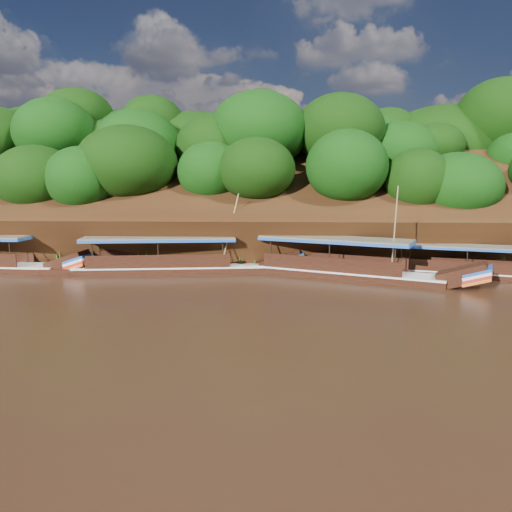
# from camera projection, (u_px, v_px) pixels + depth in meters

# --- Properties ---
(ground) EXTENTS (160.00, 160.00, 0.00)m
(ground) POSITION_uv_depth(u_px,v_px,m) (332.00, 302.00, 27.45)
(ground) COLOR black
(ground) RESTS_ON ground
(riverbank) EXTENTS (120.00, 30.06, 19.40)m
(riverbank) POSITION_uv_depth(u_px,v_px,m) (309.00, 228.00, 49.60)
(riverbank) COLOR black
(riverbank) RESTS_ON ground
(boat_0) EXTENTS (13.37, 5.64, 5.19)m
(boat_0) POSITION_uv_depth(u_px,v_px,m) (488.00, 271.00, 34.14)
(boat_0) COLOR black
(boat_0) RESTS_ON ground
(boat_1) EXTENTS (15.32, 8.36, 6.81)m
(boat_1) POSITION_uv_depth(u_px,v_px,m) (357.00, 270.00, 33.93)
(boat_1) COLOR black
(boat_1) RESTS_ON ground
(boat_2) EXTENTS (16.65, 4.12, 6.16)m
(boat_2) POSITION_uv_depth(u_px,v_px,m) (184.00, 264.00, 36.37)
(boat_2) COLOR black
(boat_2) RESTS_ON ground
(reeds) EXTENTS (49.21, 2.38, 2.12)m
(reeds) POSITION_uv_depth(u_px,v_px,m) (281.00, 259.00, 36.75)
(reeds) COLOR #286F1B
(reeds) RESTS_ON ground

